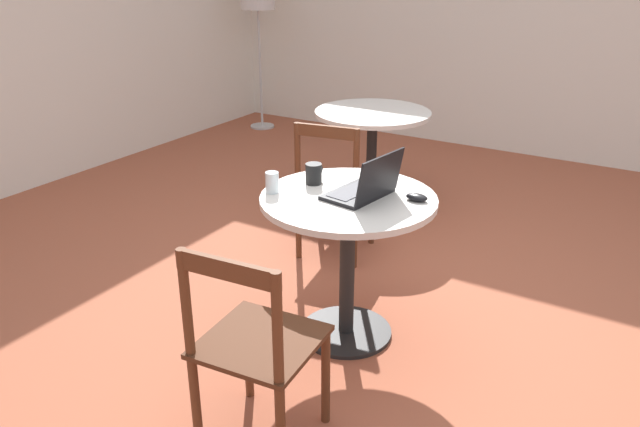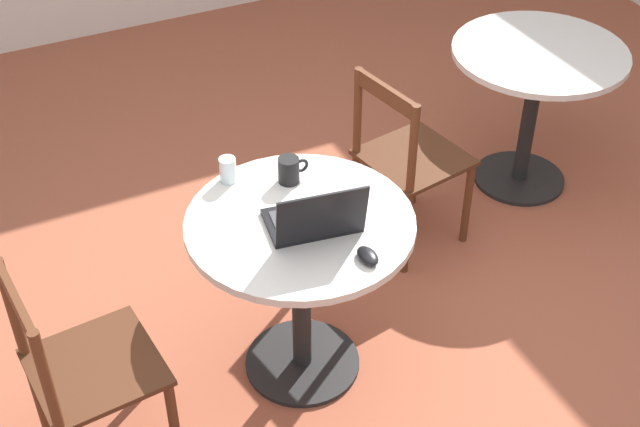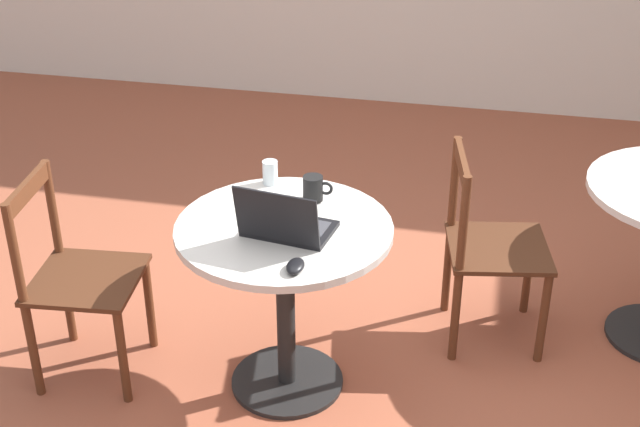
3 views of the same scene
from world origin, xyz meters
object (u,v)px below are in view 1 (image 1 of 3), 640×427
Objects in this scene: chair_mid_left at (334,188)px; mouse at (417,197)px; laptop at (364,188)px; chair_near_left at (255,348)px; floor_lamp at (258,0)px; drinking_glass at (272,182)px; cafe_table_near at (348,230)px; mug at (314,174)px; cafe_table_mid at (372,135)px.

chair_mid_left is 1.06m from mouse.
laptop is (-0.72, -0.57, 0.34)m from chair_mid_left.
floor_lamp is at bearing 36.03° from chair_near_left.
cafe_table_near is at bearing -67.09° from drinking_glass.
laptop is at bearing -69.69° from cafe_table_near.
floor_lamp is at bearing 46.14° from mouse.
chair_near_left is 1.00× the size of chair_mid_left.
cafe_table_near is 0.41m from drinking_glass.
chair_near_left is at bearing -161.45° from mug.
mouse is (0.94, -0.21, 0.31)m from chair_near_left.
chair_near_left is at bearing -159.79° from chair_mid_left.
mug reaches higher than cafe_table_mid.
chair_near_left is (-0.83, -0.08, -0.13)m from cafe_table_near.
floor_lamp reaches higher than cafe_table_mid.
chair_mid_left is 3.23m from floor_lamp.
chair_near_left is at bearing -162.98° from cafe_table_mid.
mouse is (0.11, -0.29, 0.18)m from cafe_table_near.
chair_mid_left is at bearing 20.21° from chair_near_left.
chair_mid_left is 2.48× the size of laptop.
chair_mid_left is 7.28× the size of mug.
floor_lamp is at bearing 37.24° from drinking_glass.
laptop is (0.85, 0.01, 0.34)m from chair_near_left.
cafe_table_near is 0.23m from laptop.
cafe_table_mid is at bearing 22.97° from cafe_table_near.
chair_mid_left is at bearing -135.53° from floor_lamp.
floor_lamp is at bearing 54.57° from cafe_table_mid.
mouse is (-1.40, -0.93, 0.18)m from cafe_table_mid.
cafe_table_mid is 2.61m from floor_lamp.
drinking_glass is at bearing 153.12° from mug.
floor_lamp reaches higher than mug.
chair_near_left is 0.57× the size of floor_lamp.
floor_lamp is at bearing 40.29° from mug.
mug reaches higher than mouse.
mug is (0.06, 0.22, 0.22)m from cafe_table_near.
mug is 1.21× the size of drinking_glass.
cafe_table_mid is 1.69m from drinking_glass.
drinking_glass reaches higher than cafe_table_near.
mug is (0.89, 0.30, 0.35)m from chair_near_left.
laptop is 0.42m from drinking_glass.
floor_lamp is 4.15m from mouse.
floor_lamp is 15.54× the size of drinking_glass.
chair_mid_left is 8.58× the size of mouse.
mug is at bearing -163.94° from cafe_table_mid.
chair_mid_left reaches higher than mug.
laptop reaches higher than drinking_glass.
chair_mid_left is at bearing -169.88° from cafe_table_mid.
floor_lamp is 15.13× the size of mouse.
cafe_table_near is 2.34× the size of laptop.
floor_lamp reaches higher than cafe_table_near.
cafe_table_mid is 2.34× the size of laptop.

